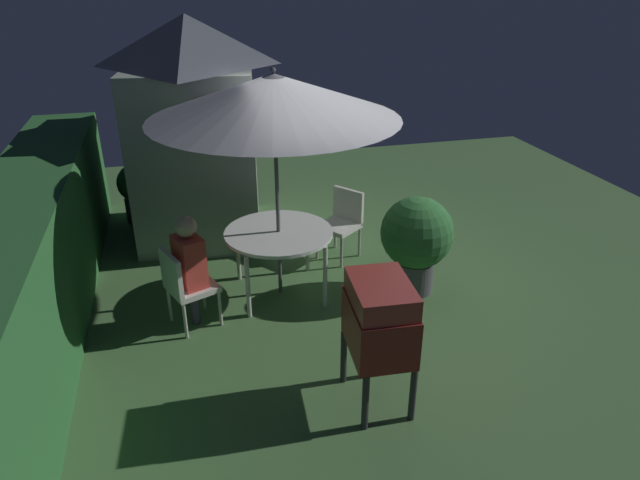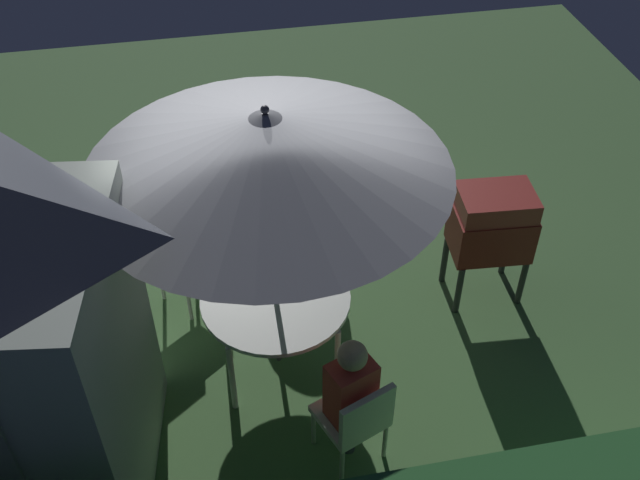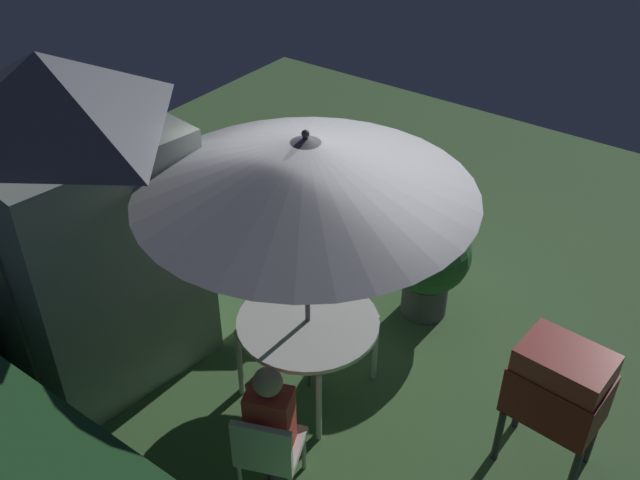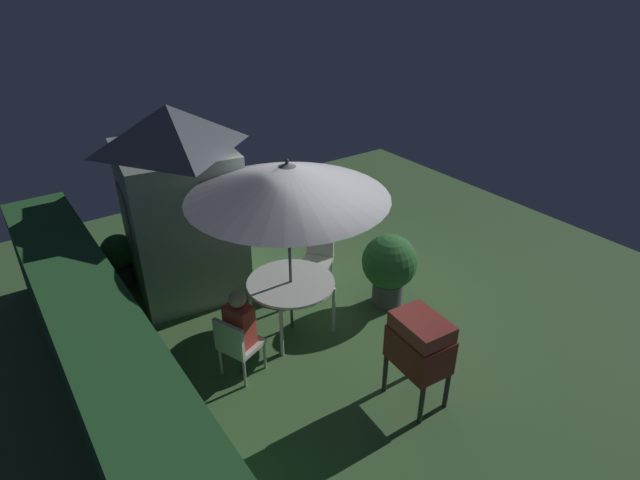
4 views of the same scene
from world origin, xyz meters
name	(u,v)px [view 1 (image 1 of 4)]	position (x,y,z in m)	size (l,w,h in m)	color
ground_plane	(357,287)	(0.00, 0.00, 0.00)	(11.00, 11.00, 0.00)	#47703D
hedge_backdrop	(31,267)	(0.00, 3.50, 0.76)	(6.91, 0.87, 1.52)	#28602D
garden_shed	(195,129)	(2.10, 1.67, 1.51)	(2.10, 1.94, 2.97)	gray
patio_table	(279,236)	(0.12, 0.92, 0.73)	(1.24, 1.24, 0.80)	white
patio_umbrella	(274,96)	(0.12, 0.92, 2.31)	(2.64, 2.64, 2.60)	#4C4C51
bbq_grill	(380,320)	(-1.92, 0.45, 0.85)	(0.74, 0.55, 1.20)	maroon
chair_near_shed	(184,284)	(-0.32, 2.01, 0.52)	(0.60, 0.60, 0.90)	silver
chair_far_side	(342,219)	(0.87, -0.06, 0.52)	(0.65, 0.65, 0.90)	silver
potted_plant_by_shed	(416,238)	(-0.21, -0.62, 0.68)	(0.84, 0.84, 1.17)	#4C4C51
potted_plant_by_grill	(137,190)	(2.73, 2.57, 0.49)	(0.57, 0.57, 0.89)	#4C4C51
person_in_red	(189,259)	(-0.28, 1.94, 0.78)	(0.40, 0.35, 1.26)	#CC3D33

